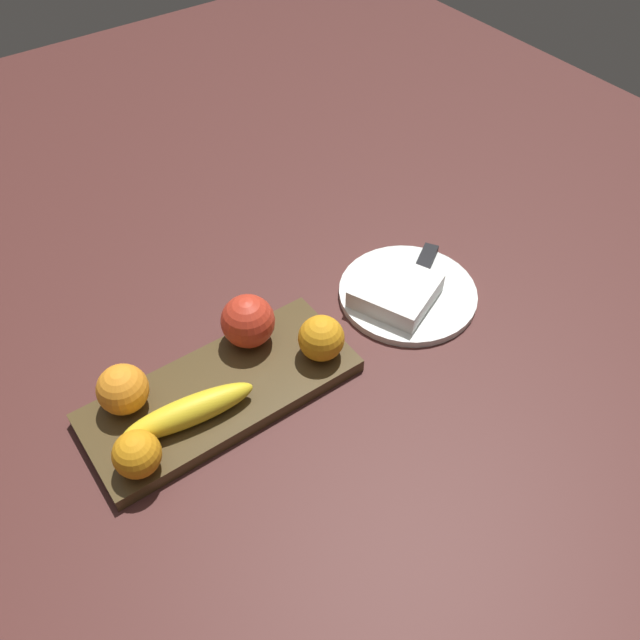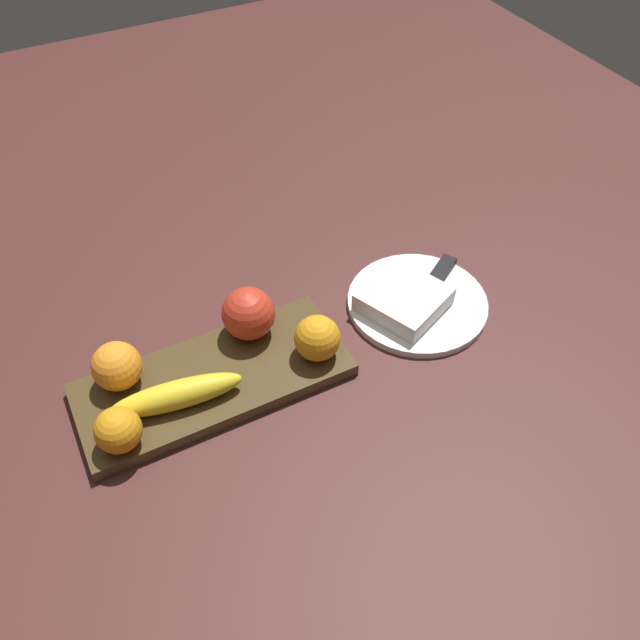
% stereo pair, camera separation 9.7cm
% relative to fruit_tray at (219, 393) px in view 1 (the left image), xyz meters
% --- Properties ---
extents(ground_plane, '(2.40, 2.40, 0.00)m').
position_rel_fruit_tray_xyz_m(ground_plane, '(-0.00, -0.03, -0.01)').
color(ground_plane, '#4A2320').
extents(fruit_tray, '(0.38, 0.16, 0.02)m').
position_rel_fruit_tray_xyz_m(fruit_tray, '(0.00, 0.00, 0.00)').
color(fruit_tray, '#4B3A1F').
rests_on(fruit_tray, ground_plane).
extents(apple, '(0.08, 0.08, 0.08)m').
position_rel_fruit_tray_xyz_m(apple, '(-0.08, -0.05, 0.05)').
color(apple, red).
rests_on(apple, fruit_tray).
extents(banana, '(0.18, 0.06, 0.04)m').
position_rel_fruit_tray_xyz_m(banana, '(0.06, 0.03, 0.03)').
color(banana, yellow).
rests_on(banana, fruit_tray).
extents(orange_near_apple, '(0.06, 0.06, 0.06)m').
position_rel_fruit_tray_xyz_m(orange_near_apple, '(0.14, 0.05, 0.04)').
color(orange_near_apple, orange).
rests_on(orange_near_apple, fruit_tray).
extents(orange_near_banana, '(0.07, 0.07, 0.07)m').
position_rel_fruit_tray_xyz_m(orange_near_banana, '(0.11, -0.05, 0.05)').
color(orange_near_banana, orange).
rests_on(orange_near_banana, fruit_tray).
extents(orange_center, '(0.07, 0.07, 0.07)m').
position_rel_fruit_tray_xyz_m(orange_center, '(-0.15, 0.03, 0.04)').
color(orange_center, orange).
rests_on(orange_center, fruit_tray).
extents(dinner_plate, '(0.22, 0.22, 0.01)m').
position_rel_fruit_tray_xyz_m(dinner_plate, '(-0.35, -0.00, -0.00)').
color(dinner_plate, white).
rests_on(dinner_plate, ground_plane).
extents(folded_napkin, '(0.15, 0.15, 0.03)m').
position_rel_fruit_tray_xyz_m(folded_napkin, '(-0.32, -0.00, 0.02)').
color(folded_napkin, white).
rests_on(folded_napkin, dinner_plate).
extents(knife, '(0.16, 0.11, 0.01)m').
position_rel_fruit_tray_xyz_m(knife, '(-0.40, -0.02, 0.01)').
color(knife, silver).
rests_on(knife, dinner_plate).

